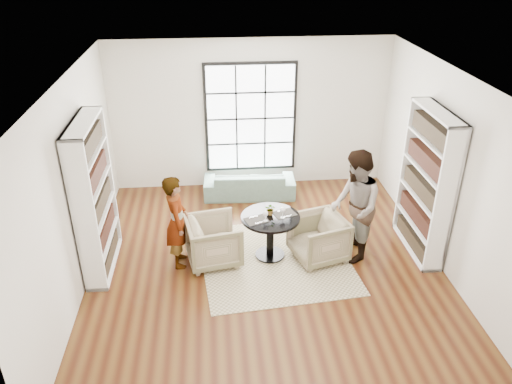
{
  "coord_description": "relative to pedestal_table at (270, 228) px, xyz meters",
  "views": [
    {
      "loc": [
        -0.76,
        -6.44,
        4.71
      ],
      "look_at": [
        -0.13,
        0.4,
        1.13
      ],
      "focal_mm": 35.0,
      "sensor_mm": 36.0,
      "label": 1
    }
  ],
  "objects": [
    {
      "name": "pedestal_table",
      "position": [
        0.0,
        0.0,
        0.0
      ],
      "size": [
        0.94,
        0.94,
        0.75
      ],
      "rotation": [
        0.0,
        0.0,
        0.35
      ],
      "color": "black",
      "rests_on": "ground"
    },
    {
      "name": "wine_glass_right",
      "position": [
        0.19,
        -0.06,
        0.34
      ],
      "size": [
        0.09,
        0.09,
        0.19
      ],
      "color": "silver",
      "rests_on": "pedestal_table"
    },
    {
      "name": "flower_centerpiece",
      "position": [
        0.01,
        0.06,
        0.3
      ],
      "size": [
        0.21,
        0.19,
        0.19
      ],
      "primitive_type": "imported",
      "rotation": [
        0.0,
        0.0,
        -0.3
      ],
      "color": "gray",
      "rests_on": "pedestal_table"
    },
    {
      "name": "person_left",
      "position": [
        -1.46,
        -0.05,
        0.22
      ],
      "size": [
        0.41,
        0.58,
        1.53
      ],
      "primitive_type": "imported",
      "rotation": [
        0.0,
        0.0,
        1.65
      ],
      "color": "gray",
      "rests_on": "ground"
    },
    {
      "name": "wine_glass_left",
      "position": [
        -0.09,
        -0.13,
        0.33
      ],
      "size": [
        0.08,
        0.08,
        0.18
      ],
      "color": "silver",
      "rests_on": "pedestal_table"
    },
    {
      "name": "placemat_right",
      "position": [
        0.23,
        0.06,
        0.21
      ],
      "size": [
        0.41,
        0.36,
        0.01
      ],
      "primitive_type": "cube",
      "rotation": [
        0.0,
        0.0,
        0.35
      ],
      "color": "#2A2824",
      "rests_on": "pedestal_table"
    },
    {
      "name": "ground",
      "position": [
        -0.09,
        -0.29,
        -0.54
      ],
      "size": [
        6.0,
        6.0,
        0.0
      ],
      "primitive_type": "plane",
      "color": "#563514"
    },
    {
      "name": "room_shell",
      "position": [
        -0.09,
        0.25,
        0.71
      ],
      "size": [
        6.0,
        6.01,
        6.0
      ],
      "color": "silver",
      "rests_on": "ground"
    },
    {
      "name": "armchair_left",
      "position": [
        -0.91,
        -0.05,
        -0.17
      ],
      "size": [
        0.96,
        0.94,
        0.75
      ],
      "primitive_type": "imported",
      "rotation": [
        0.0,
        0.0,
        1.76
      ],
      "color": "tan",
      "rests_on": "ground"
    },
    {
      "name": "rug",
      "position": [
        0.07,
        -0.11,
        -0.54
      ],
      "size": [
        2.56,
        2.56,
        0.01
      ],
      "primitive_type": "cube",
      "rotation": [
        0.0,
        0.0,
        0.1
      ],
      "color": "#C1B590",
      "rests_on": "ground"
    },
    {
      "name": "armchair_right",
      "position": [
        0.76,
        -0.11,
        -0.17
      ],
      "size": [
        1.0,
        0.98,
        0.74
      ],
      "primitive_type": "imported",
      "rotation": [
        0.0,
        0.0,
        -1.28
      ],
      "color": "tan",
      "rests_on": "ground"
    },
    {
      "name": "cutlery_left",
      "position": [
        -0.23,
        -0.1,
        0.22
      ],
      "size": [
        0.21,
        0.25,
        0.01
      ],
      "primitive_type": null,
      "rotation": [
        0.0,
        0.0,
        0.35
      ],
      "color": "silver",
      "rests_on": "placemat_left"
    },
    {
      "name": "person_right",
      "position": [
        1.31,
        -0.11,
        0.38
      ],
      "size": [
        0.75,
        0.94,
        1.84
      ],
      "primitive_type": "imported",
      "rotation": [
        0.0,
        0.0,
        -1.64
      ],
      "color": "gray",
      "rests_on": "ground"
    },
    {
      "name": "sofa",
      "position": [
        -0.16,
        2.16,
        -0.28
      ],
      "size": [
        1.83,
        0.79,
        0.53
      ],
      "primitive_type": "imported",
      "rotation": [
        0.0,
        0.0,
        3.09
      ],
      "color": "slate",
      "rests_on": "ground"
    },
    {
      "name": "cutlery_right",
      "position": [
        0.23,
        0.06,
        0.22
      ],
      "size": [
        0.21,
        0.25,
        0.01
      ],
      "primitive_type": null,
      "rotation": [
        0.0,
        0.0,
        0.35
      ],
      "color": "silver",
      "rests_on": "placemat_right"
    },
    {
      "name": "placemat_left",
      "position": [
        -0.23,
        -0.1,
        0.21
      ],
      "size": [
        0.41,
        0.36,
        0.01
      ],
      "primitive_type": "cube",
      "rotation": [
        0.0,
        0.0,
        0.35
      ],
      "color": "#2A2824",
      "rests_on": "pedestal_table"
    }
  ]
}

